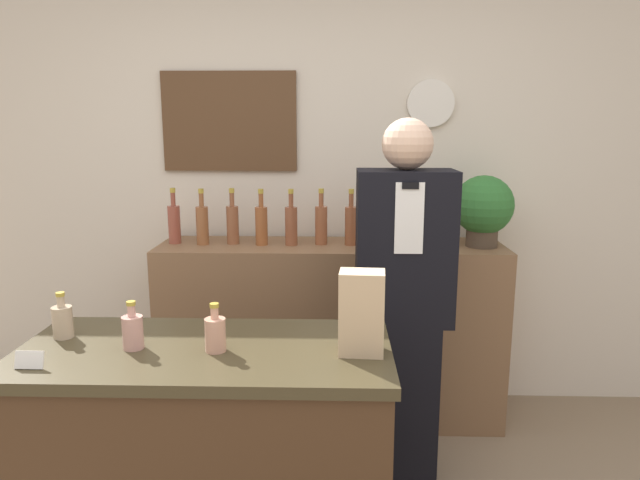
% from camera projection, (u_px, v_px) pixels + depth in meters
% --- Properties ---
extents(back_wall, '(5.20, 0.09, 2.70)m').
position_uv_depth(back_wall, '(307.00, 179.00, 3.38)').
color(back_wall, beige).
rests_on(back_wall, ground_plane).
extents(back_shelf, '(1.91, 0.47, 1.02)m').
position_uv_depth(back_shelf, '(331.00, 332.00, 3.26)').
color(back_shelf, brown).
rests_on(back_shelf, ground_plane).
extents(display_counter, '(1.28, 0.60, 0.92)m').
position_uv_depth(display_counter, '(210.00, 468.00, 2.04)').
color(display_counter, '#422B19').
rests_on(display_counter, ground_plane).
extents(shopkeeper, '(0.43, 0.27, 1.70)m').
position_uv_depth(shopkeeper, '(403.00, 308.00, 2.60)').
color(shopkeeper, black).
rests_on(shopkeeper, ground_plane).
extents(potted_plant, '(0.32, 0.32, 0.39)m').
position_uv_depth(potted_plant, '(483.00, 208.00, 3.07)').
color(potted_plant, '#4C3D2D').
rests_on(potted_plant, back_shelf).
extents(paper_bag, '(0.15, 0.11, 0.28)m').
position_uv_depth(paper_bag, '(362.00, 313.00, 1.87)').
color(paper_bag, tan).
rests_on(paper_bag, display_counter).
extents(price_card_left, '(0.09, 0.02, 0.06)m').
position_uv_depth(price_card_left, '(29.00, 360.00, 1.77)').
color(price_card_left, white).
rests_on(price_card_left, display_counter).
extents(counter_bottle_0, '(0.07, 0.07, 0.17)m').
position_uv_depth(counter_bottle_0, '(63.00, 321.00, 2.03)').
color(counter_bottle_0, tan).
rests_on(counter_bottle_0, display_counter).
extents(counter_bottle_1, '(0.07, 0.07, 0.17)m').
position_uv_depth(counter_bottle_1, '(133.00, 331.00, 1.93)').
color(counter_bottle_1, tan).
rests_on(counter_bottle_1, display_counter).
extents(counter_bottle_2, '(0.07, 0.07, 0.17)m').
position_uv_depth(counter_bottle_2, '(215.00, 333.00, 1.91)').
color(counter_bottle_2, tan).
rests_on(counter_bottle_2, display_counter).
extents(shelf_bottle_0, '(0.07, 0.07, 0.31)m').
position_uv_depth(shelf_bottle_0, '(174.00, 223.00, 3.17)').
color(shelf_bottle_0, brown).
rests_on(shelf_bottle_0, back_shelf).
extents(shelf_bottle_1, '(0.07, 0.07, 0.31)m').
position_uv_depth(shelf_bottle_1, '(202.00, 224.00, 3.14)').
color(shelf_bottle_1, brown).
rests_on(shelf_bottle_1, back_shelf).
extents(shelf_bottle_2, '(0.07, 0.07, 0.31)m').
position_uv_depth(shelf_bottle_2, '(233.00, 223.00, 3.16)').
color(shelf_bottle_2, brown).
rests_on(shelf_bottle_2, back_shelf).
extents(shelf_bottle_3, '(0.07, 0.07, 0.31)m').
position_uv_depth(shelf_bottle_3, '(261.00, 224.00, 3.13)').
color(shelf_bottle_3, brown).
rests_on(shelf_bottle_3, back_shelf).
extents(shelf_bottle_4, '(0.07, 0.07, 0.31)m').
position_uv_depth(shelf_bottle_4, '(291.00, 224.00, 3.13)').
color(shelf_bottle_4, brown).
rests_on(shelf_bottle_4, back_shelf).
extents(shelf_bottle_5, '(0.07, 0.07, 0.31)m').
position_uv_depth(shelf_bottle_5, '(321.00, 224.00, 3.15)').
color(shelf_bottle_5, brown).
rests_on(shelf_bottle_5, back_shelf).
extents(shelf_bottle_6, '(0.07, 0.07, 0.31)m').
position_uv_depth(shelf_bottle_6, '(351.00, 224.00, 3.13)').
color(shelf_bottle_6, brown).
rests_on(shelf_bottle_6, back_shelf).
extents(shelf_bottle_7, '(0.07, 0.07, 0.31)m').
position_uv_depth(shelf_bottle_7, '(381.00, 224.00, 3.12)').
color(shelf_bottle_7, brown).
rests_on(shelf_bottle_7, back_shelf).
extents(shelf_bottle_8, '(0.07, 0.07, 0.31)m').
position_uv_depth(shelf_bottle_8, '(411.00, 224.00, 3.13)').
color(shelf_bottle_8, brown).
rests_on(shelf_bottle_8, back_shelf).
extents(shelf_bottle_9, '(0.07, 0.07, 0.31)m').
position_uv_depth(shelf_bottle_9, '(441.00, 225.00, 3.10)').
color(shelf_bottle_9, brown).
rests_on(shelf_bottle_9, back_shelf).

